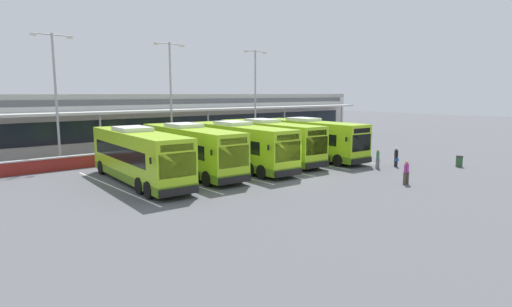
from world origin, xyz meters
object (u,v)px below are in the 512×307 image
coach_bus_left_centre (190,150)px  litter_bin (459,161)px  coach_bus_leftmost (139,157)px  lamp_post_east (255,92)px  pedestrian_with_handbag (396,157)px  pedestrian_in_dark_coat (378,158)px  pedestrian_child (406,172)px  coach_bus_right_centre (269,142)px  coach_bus_rightmost (310,139)px  lamp_post_west (56,91)px  lamp_post_centre (171,91)px  coach_bus_centre (239,146)px

coach_bus_left_centre → litter_bin: size_ratio=13.23×
coach_bus_leftmost → lamp_post_east: 22.60m
pedestrian_with_handbag → pedestrian_in_dark_coat: same height
coach_bus_leftmost → pedestrian_child: 18.11m
coach_bus_right_centre → lamp_post_east: size_ratio=1.12×
coach_bus_right_centre → coach_bus_rightmost: bearing=-15.2°
pedestrian_with_handbag → lamp_post_east: 19.43m
pedestrian_child → lamp_post_east: bearing=74.4°
coach_bus_leftmost → lamp_post_west: size_ratio=1.12×
coach_bus_leftmost → pedestrian_with_handbag: coach_bus_leftmost is taller
coach_bus_left_centre → litter_bin: bearing=-33.5°
coach_bus_left_centre → pedestrian_child: size_ratio=7.60×
lamp_post_centre → litter_bin: lamp_post_centre is taller
lamp_post_west → litter_bin: size_ratio=11.83×
coach_bus_centre → pedestrian_with_handbag: bearing=-38.2°
coach_bus_leftmost → pedestrian_with_handbag: (18.93, -8.26, -0.93)m
lamp_post_centre → lamp_post_east: same height
pedestrian_with_handbag → lamp_post_east: size_ratio=0.15×
coach_bus_right_centre → coach_bus_rightmost: same height
coach_bus_centre → coach_bus_rightmost: (8.25, -0.34, 0.00)m
coach_bus_rightmost → lamp_post_west: bearing=148.1°
coach_bus_rightmost → pedestrian_with_handbag: coach_bus_rightmost is taller
coach_bus_rightmost → coach_bus_left_centre: bearing=175.6°
coach_bus_left_centre → coach_bus_right_centre: bearing=1.3°
pedestrian_in_dark_coat → lamp_post_centre: (-8.51, 18.14, 5.42)m
coach_bus_left_centre → lamp_post_centre: size_ratio=1.12×
pedestrian_in_dark_coat → lamp_post_east: bearing=82.0°
coach_bus_leftmost → coach_bus_right_centre: 12.70m
coach_bus_left_centre → lamp_post_west: 13.26m
coach_bus_left_centre → pedestrian_in_dark_coat: 15.08m
pedestrian_with_handbag → pedestrian_child: size_ratio=1.00×
coach_bus_right_centre → lamp_post_west: (-14.59, 10.58, 4.50)m
coach_bus_centre → pedestrian_in_dark_coat: 11.31m
pedestrian_in_dark_coat → lamp_post_east: (2.54, 18.12, 5.42)m
coach_bus_centre → lamp_post_centre: 11.50m
litter_bin → lamp_post_west: bearing=137.1°
coach_bus_right_centre → coach_bus_rightmost: size_ratio=1.00×
litter_bin → lamp_post_centre: bearing=122.8°
pedestrian_child → lamp_post_east: size_ratio=0.15×
pedestrian_with_handbag → pedestrian_in_dark_coat: 1.98m
coach_bus_centre → lamp_post_centre: size_ratio=1.12×
coach_bus_right_centre → pedestrian_child: coach_bus_right_centre is taller
coach_bus_rightmost → lamp_post_centre: lamp_post_centre is taller
lamp_post_west → lamp_post_east: bearing=-2.2°
pedestrian_in_dark_coat → pedestrian_child: (-3.79, -4.61, 0.00)m
lamp_post_east → coach_bus_rightmost: bearing=-103.6°
coach_bus_rightmost → pedestrian_with_handbag: size_ratio=7.60×
coach_bus_left_centre → lamp_post_east: lamp_post_east is taller
pedestrian_with_handbag → coach_bus_rightmost: bearing=104.6°
litter_bin → coach_bus_leftmost: bearing=152.7°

